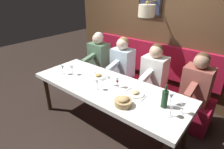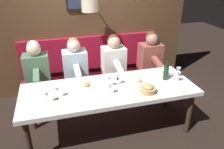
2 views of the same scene
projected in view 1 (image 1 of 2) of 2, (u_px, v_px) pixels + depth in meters
ground_plane at (108, 125)px, 3.01m from camera, size 12.00×12.00×0.00m
dining_table at (107, 89)px, 2.72m from camera, size 0.90×2.43×0.74m
banquette_bench at (137, 92)px, 3.54m from camera, size 0.52×2.63×0.45m
back_wall_panel at (157, 27)px, 3.44m from camera, size 0.59×3.83×2.90m
diner_nearest at (198, 80)px, 2.70m from camera, size 0.60×0.40×0.79m
diner_near at (155, 68)px, 3.10m from camera, size 0.60×0.40×0.79m
diner_middle at (122, 59)px, 3.49m from camera, size 0.60×0.40×0.79m
diner_far at (99, 52)px, 3.84m from camera, size 0.60×0.40×0.79m
place_setting_0 at (135, 93)px, 2.47m from camera, size 0.24×0.32×0.05m
place_setting_1 at (98, 76)px, 2.95m from camera, size 0.24×0.32×0.05m
wine_glass_0 at (171, 96)px, 2.21m from camera, size 0.07×0.07×0.16m
wine_glass_1 at (183, 105)px, 2.05m from camera, size 0.07×0.07×0.16m
wine_glass_2 at (171, 107)px, 2.00m from camera, size 0.07×0.07×0.16m
wine_glass_3 at (72, 68)px, 3.00m from camera, size 0.07×0.07×0.16m
wine_glass_4 at (117, 80)px, 2.61m from camera, size 0.07×0.07×0.16m
wine_glass_5 at (97, 82)px, 2.55m from camera, size 0.07×0.07×0.16m
wine_glass_6 at (63, 67)px, 3.01m from camera, size 0.07×0.07×0.16m
wine_glass_7 at (109, 78)px, 2.66m from camera, size 0.07×0.07×0.16m
wine_bottle at (165, 99)px, 2.16m from camera, size 0.08×0.08×0.30m
bread_bowl at (123, 102)px, 2.23m from camera, size 0.22×0.22×0.12m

